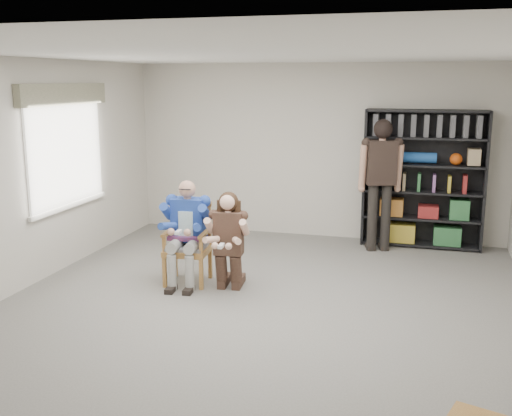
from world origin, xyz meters
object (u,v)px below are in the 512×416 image
(armchair, at_px, (187,244))
(kneeling_woman, at_px, (228,242))
(bookshelf, at_px, (423,179))
(standing_man, at_px, (380,187))
(seated_man, at_px, (187,232))

(armchair, bearing_deg, kneeling_woman, -17.25)
(kneeling_woman, xyz_separation_m, bookshelf, (2.25, 2.69, 0.44))
(standing_man, bearing_deg, kneeling_woman, -142.84)
(armchair, height_order, seated_man, seated_man)
(bookshelf, distance_m, standing_man, 0.74)
(bookshelf, xyz_separation_m, standing_man, (-0.61, -0.42, -0.07))
(bookshelf, bearing_deg, standing_man, -145.37)
(kneeling_woman, height_order, bookshelf, bookshelf)
(seated_man, bearing_deg, armchair, 0.00)
(bookshelf, height_order, standing_man, bookshelf)
(seated_man, bearing_deg, kneeling_woman, -17.25)
(kneeling_woman, bearing_deg, bookshelf, 44.52)
(kneeling_woman, relative_size, standing_man, 0.62)
(armchair, height_order, standing_man, standing_man)
(armchair, bearing_deg, seated_man, 0.00)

